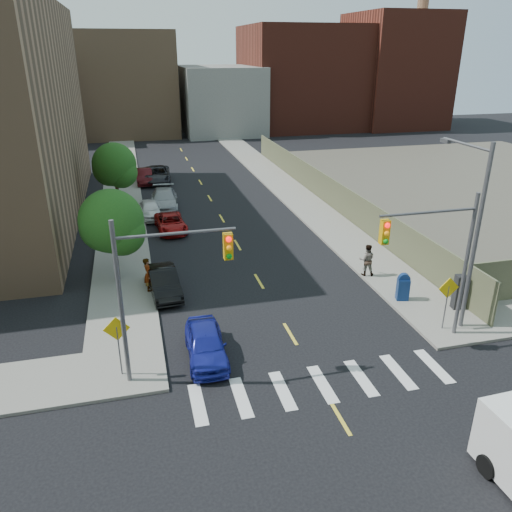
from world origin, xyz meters
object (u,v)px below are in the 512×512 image
parked_car_black (164,282)px  mailbox (403,287)px  parked_car_white (150,209)px  parked_car_blue (206,344)px  pedestrian_west (148,274)px  payphone (459,292)px  pedestrian_east (367,260)px  parked_car_grey (157,175)px  parked_car_maroon (144,176)px  parked_car_red (171,223)px  parked_car_silver (164,199)px

parked_car_black → mailbox: 12.97m
parked_car_white → parked_car_blue: bearing=-88.3°
parked_car_white → pedestrian_west: (-0.80, -13.45, 0.41)m
payphone → pedestrian_east: bearing=126.8°
pedestrian_east → mailbox: bearing=117.2°
parked_car_blue → parked_car_grey: (0.00, 32.15, 0.06)m
payphone → pedestrian_east: pedestrian_east is taller
parked_car_maroon → pedestrian_west: 24.76m
mailbox → parked_car_grey: bearing=125.8°
parked_car_red → parked_car_silver: parked_car_silver is taller
parked_car_black → parked_car_maroon: parked_car_maroon is taller
parked_car_grey → pedestrian_east: pedestrian_east is taller
parked_car_black → parked_car_maroon: 25.09m
parked_car_black → pedestrian_east: size_ratio=2.23×
pedestrian_east → payphone: bearing=138.2°
parked_car_silver → parked_car_white: size_ratio=1.32×
pedestrian_west → pedestrian_east: pedestrian_east is taller
pedestrian_east → parked_car_red: bearing=-27.7°
parked_car_grey → payphone: bearing=-63.8°
mailbox → pedestrian_west: size_ratio=0.79×
parked_car_grey → pedestrian_east: size_ratio=2.89×
parked_car_black → parked_car_white: parked_car_black is taller
parked_car_white → pedestrian_east: bearing=-52.9°
parked_car_red → mailbox: mailbox is taller
mailbox → parked_car_silver: bearing=133.9°
parked_car_silver → mailbox: mailbox is taller
parked_car_blue → pedestrian_west: pedestrian_west is taller
mailbox → pedestrian_east: (-0.51, 3.36, 0.23)m
parked_car_blue → mailbox: (11.01, 2.67, 0.18)m
parked_car_silver → mailbox: bearing=-58.0°
pedestrian_west → parked_car_maroon: bearing=1.3°
parked_car_blue → mailbox: 11.33m
payphone → parked_car_blue: bearing=-168.0°
parked_car_blue → pedestrian_east: (10.50, 6.03, 0.40)m
parked_car_red → parked_car_white: parked_car_white is taller
parked_car_red → payphone: (13.29, -15.93, 0.46)m
parked_car_maroon → parked_car_grey: parked_car_grey is taller
mailbox → payphone: (2.29, -1.57, 0.19)m
parked_car_white → pedestrian_west: size_ratio=2.12×
parked_car_silver → parked_car_white: 2.68m
parked_car_red → parked_car_maroon: (-1.30, 14.83, 0.12)m
parked_car_grey → payphone: size_ratio=3.01×
parked_car_silver → pedestrian_west: bearing=-94.1°
parked_car_blue → payphone: size_ratio=2.25×
parked_car_black → parked_car_white: (0.00, 13.80, -0.02)m
parked_car_silver → pedestrian_west: 15.93m
parked_car_blue → parked_car_red: 17.04m
parked_car_silver → parked_car_grey: size_ratio=0.96×
parked_car_black → parked_car_grey: size_ratio=0.77×
parked_car_red → parked_car_white: 3.77m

